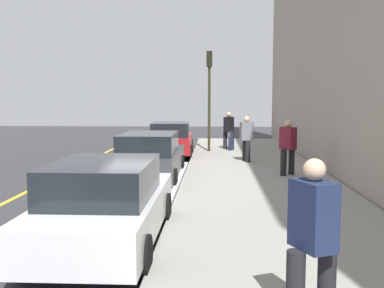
{
  "coord_description": "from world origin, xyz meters",
  "views": [
    {
      "loc": [
        -13.31,
        -1.94,
        2.55
      ],
      "look_at": [
        2.35,
        -1.17,
        0.97
      ],
      "focal_mm": 42.23,
      "sensor_mm": 36.0,
      "label": 1
    }
  ],
  "objects_px": {
    "pedestrian_grey_coat": "(246,137)",
    "rolling_suitcase": "(231,144)",
    "parked_car_charcoal": "(150,157)",
    "parked_car_white": "(106,204)",
    "traffic_light_pole": "(209,84)",
    "parked_car_red": "(171,139)",
    "pedestrian_black_coat": "(229,129)",
    "pedestrian_burgundy_coat": "(288,146)",
    "pedestrian_navy_coat": "(313,238)"
  },
  "relations": [
    {
      "from": "pedestrian_grey_coat",
      "to": "rolling_suitcase",
      "type": "distance_m",
      "value": 3.87
    },
    {
      "from": "parked_car_charcoal",
      "to": "pedestrian_black_coat",
      "type": "bearing_deg",
      "value": -18.7
    },
    {
      "from": "parked_car_white",
      "to": "pedestrian_burgundy_coat",
      "type": "distance_m",
      "value": 7.9
    },
    {
      "from": "parked_car_charcoal",
      "to": "pedestrian_grey_coat",
      "type": "distance_m",
      "value": 4.85
    },
    {
      "from": "parked_car_charcoal",
      "to": "rolling_suitcase",
      "type": "distance_m",
      "value": 7.92
    },
    {
      "from": "pedestrian_black_coat",
      "to": "pedestrian_burgundy_coat",
      "type": "xyz_separation_m",
      "value": [
        -7.31,
        -1.62,
        -0.01
      ]
    },
    {
      "from": "pedestrian_grey_coat",
      "to": "pedestrian_navy_coat",
      "type": "relative_size",
      "value": 0.97
    },
    {
      "from": "pedestrian_grey_coat",
      "to": "rolling_suitcase",
      "type": "height_order",
      "value": "pedestrian_grey_coat"
    },
    {
      "from": "parked_car_white",
      "to": "pedestrian_navy_coat",
      "type": "distance_m",
      "value": 4.08
    },
    {
      "from": "parked_car_charcoal",
      "to": "pedestrian_navy_coat",
      "type": "xyz_separation_m",
      "value": [
        -9.02,
        -3.0,
        0.35
      ]
    },
    {
      "from": "parked_car_red",
      "to": "traffic_light_pole",
      "type": "relative_size",
      "value": 0.96
    },
    {
      "from": "pedestrian_grey_coat",
      "to": "traffic_light_pole",
      "type": "height_order",
      "value": "traffic_light_pole"
    },
    {
      "from": "parked_car_red",
      "to": "pedestrian_black_coat",
      "type": "bearing_deg",
      "value": -57.79
    },
    {
      "from": "parked_car_charcoal",
      "to": "rolling_suitcase",
      "type": "height_order",
      "value": "parked_car_charcoal"
    },
    {
      "from": "pedestrian_grey_coat",
      "to": "rolling_suitcase",
      "type": "bearing_deg",
      "value": 6.91
    },
    {
      "from": "parked_car_white",
      "to": "parked_car_red",
      "type": "bearing_deg",
      "value": 0.33
    },
    {
      "from": "traffic_light_pole",
      "to": "parked_car_white",
      "type": "bearing_deg",
      "value": 173.0
    },
    {
      "from": "parked_car_white",
      "to": "parked_car_charcoal",
      "type": "xyz_separation_m",
      "value": [
        6.14,
        0.13,
        0.0
      ]
    },
    {
      "from": "parked_car_charcoal",
      "to": "rolling_suitcase",
      "type": "xyz_separation_m",
      "value": [
        7.42,
        -2.75,
        -0.31
      ]
    },
    {
      "from": "pedestrian_burgundy_coat",
      "to": "rolling_suitcase",
      "type": "distance_m",
      "value": 7.05
    },
    {
      "from": "pedestrian_black_coat",
      "to": "pedestrian_navy_coat",
      "type": "height_order",
      "value": "pedestrian_navy_coat"
    },
    {
      "from": "traffic_light_pole",
      "to": "rolling_suitcase",
      "type": "height_order",
      "value": "traffic_light_pole"
    },
    {
      "from": "parked_car_white",
      "to": "pedestrian_black_coat",
      "type": "relative_size",
      "value": 2.57
    },
    {
      "from": "pedestrian_navy_coat",
      "to": "traffic_light_pole",
      "type": "distance_m",
      "value": 16.19
    },
    {
      "from": "pedestrian_grey_coat",
      "to": "traffic_light_pole",
      "type": "bearing_deg",
      "value": 23.61
    },
    {
      "from": "rolling_suitcase",
      "to": "parked_car_red",
      "type": "bearing_deg",
      "value": 113.76
    },
    {
      "from": "pedestrian_grey_coat",
      "to": "pedestrian_navy_coat",
      "type": "bearing_deg",
      "value": 179.07
    },
    {
      "from": "parked_car_red",
      "to": "traffic_light_pole",
      "type": "distance_m",
      "value": 3.06
    },
    {
      "from": "pedestrian_navy_coat",
      "to": "parked_car_charcoal",
      "type": "bearing_deg",
      "value": 18.43
    },
    {
      "from": "parked_car_charcoal",
      "to": "pedestrian_burgundy_coat",
      "type": "xyz_separation_m",
      "value": [
        0.56,
        -4.29,
        0.32
      ]
    },
    {
      "from": "pedestrian_navy_coat",
      "to": "pedestrian_burgundy_coat",
      "type": "distance_m",
      "value": 9.67
    },
    {
      "from": "parked_car_white",
      "to": "parked_car_red",
      "type": "relative_size",
      "value": 1.04
    },
    {
      "from": "parked_car_white",
      "to": "traffic_light_pole",
      "type": "distance_m",
      "value": 13.45
    },
    {
      "from": "parked_car_white",
      "to": "traffic_light_pole",
      "type": "bearing_deg",
      "value": -7.0
    },
    {
      "from": "pedestrian_black_coat",
      "to": "pedestrian_navy_coat",
      "type": "distance_m",
      "value": 16.9
    },
    {
      "from": "parked_car_red",
      "to": "traffic_light_pole",
      "type": "bearing_deg",
      "value": -65.89
    },
    {
      "from": "parked_car_red",
      "to": "pedestrian_navy_coat",
      "type": "distance_m",
      "value": 15.54
    },
    {
      "from": "pedestrian_grey_coat",
      "to": "traffic_light_pole",
      "type": "relative_size",
      "value": 0.38
    },
    {
      "from": "pedestrian_black_coat",
      "to": "parked_car_white",
      "type": "bearing_deg",
      "value": 169.74
    },
    {
      "from": "parked_car_white",
      "to": "parked_car_red",
      "type": "xyz_separation_m",
      "value": [
        12.38,
        0.07,
        -0.0
      ]
    },
    {
      "from": "traffic_light_pole",
      "to": "pedestrian_grey_coat",
      "type": "bearing_deg",
      "value": -156.39
    },
    {
      "from": "parked_car_red",
      "to": "rolling_suitcase",
      "type": "height_order",
      "value": "parked_car_red"
    },
    {
      "from": "parked_car_charcoal",
      "to": "pedestrian_grey_coat",
      "type": "xyz_separation_m",
      "value": [
        3.63,
        -3.21,
        0.32
      ]
    },
    {
      "from": "parked_car_red",
      "to": "pedestrian_navy_coat",
      "type": "xyz_separation_m",
      "value": [
        -15.25,
        -2.95,
        0.35
      ]
    },
    {
      "from": "pedestrian_black_coat",
      "to": "pedestrian_navy_coat",
      "type": "xyz_separation_m",
      "value": [
        -16.9,
        -0.34,
        0.02
      ]
    },
    {
      "from": "traffic_light_pole",
      "to": "rolling_suitcase",
      "type": "bearing_deg",
      "value": -66.83
    },
    {
      "from": "parked_car_white",
      "to": "pedestrian_black_coat",
      "type": "height_order",
      "value": "pedestrian_black_coat"
    },
    {
      "from": "parked_car_red",
      "to": "pedestrian_burgundy_coat",
      "type": "height_order",
      "value": "pedestrian_burgundy_coat"
    },
    {
      "from": "pedestrian_black_coat",
      "to": "traffic_light_pole",
      "type": "distance_m",
      "value": 2.47
    },
    {
      "from": "parked_car_charcoal",
      "to": "traffic_light_pole",
      "type": "distance_m",
      "value": 7.6
    }
  ]
}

